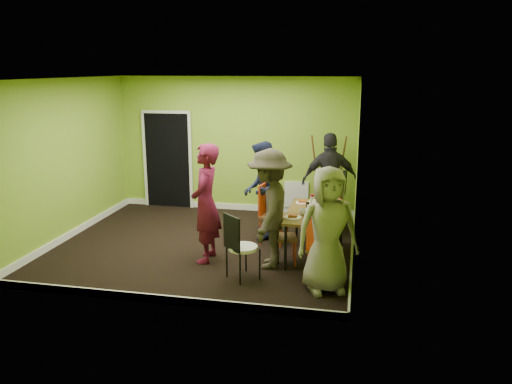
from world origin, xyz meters
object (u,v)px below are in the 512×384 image
at_px(chair_back_end, 332,188).
at_px(chair_left_far, 269,210).
at_px(chair_bentwood, 239,244).
at_px(person_left_far, 261,190).
at_px(blue_bottle, 333,213).
at_px(person_back_end, 330,181).
at_px(thermos, 312,204).
at_px(person_left_near, 269,209).
at_px(easel, 328,179).
at_px(orange_bottle, 312,207).
at_px(chair_left_near, 280,232).
at_px(person_standing, 206,203).
at_px(chair_front_end, 322,245).
at_px(person_front_end, 328,230).
at_px(dining_table, 316,215).

bearing_deg(chair_back_end, chair_left_far, 55.21).
relative_size(chair_bentwood, person_left_far, 0.56).
bearing_deg(blue_bottle, person_back_end, 94.50).
distance_m(thermos, person_left_near, 0.80).
xyz_separation_m(easel, orange_bottle, (-0.14, -1.83, -0.06)).
xyz_separation_m(chair_left_near, person_left_near, (-0.14, -0.14, 0.40)).
relative_size(chair_left_far, orange_bottle, 12.82).
xyz_separation_m(person_standing, person_left_far, (0.64, 1.25, -0.07)).
distance_m(orange_bottle, person_back_end, 1.48).
distance_m(thermos, person_left_far, 1.21).
relative_size(chair_front_end, orange_bottle, 12.08).
bearing_deg(chair_back_end, person_standing, 60.16).
bearing_deg(easel, chair_back_end, -78.45).
height_order(easel, thermos, easel).
xyz_separation_m(chair_left_far, chair_back_end, (1.01, 0.89, 0.22)).
xyz_separation_m(blue_bottle, person_back_end, (-0.16, 1.98, 0.05)).
bearing_deg(thermos, chair_bentwood, -129.51).
bearing_deg(chair_back_end, person_front_end, 105.67).
distance_m(dining_table, chair_back_end, 1.41).
xyz_separation_m(thermos, person_standing, (-1.59, -0.51, 0.06)).
relative_size(chair_back_end, person_standing, 0.61).
distance_m(chair_front_end, orange_bottle, 1.18).
relative_size(easel, orange_bottle, 21.33).
relative_size(blue_bottle, person_front_end, 0.12).
relative_size(chair_back_end, chair_front_end, 1.17).
height_order(chair_left_near, person_left_near, person_left_near).
bearing_deg(chair_front_end, person_left_far, 145.23).
relative_size(orange_bottle, person_back_end, 0.04).
xyz_separation_m(person_left_near, person_back_end, (0.78, 2.14, -0.01)).
height_order(chair_bentwood, person_standing, person_standing).
height_order(chair_left_far, orange_bottle, chair_left_far).
bearing_deg(thermos, chair_left_near, -137.99).
bearing_deg(chair_left_near, person_standing, -98.28).
relative_size(easel, person_back_end, 0.96).
bearing_deg(chair_front_end, chair_left_near, 160.70).
bearing_deg(person_back_end, orange_bottle, 66.48).
distance_m(dining_table, person_back_end, 1.60).
height_order(chair_back_end, chair_front_end, chair_back_end).
relative_size(thermos, blue_bottle, 1.20).
relative_size(chair_bentwood, person_front_end, 0.56).
bearing_deg(person_front_end, chair_left_near, 111.91).
distance_m(easel, person_back_end, 0.38).
distance_m(dining_table, person_standing, 1.76).
height_order(blue_bottle, person_back_end, person_back_end).
height_order(dining_table, easel, easel).
xyz_separation_m(chair_left_near, person_front_end, (0.77, -0.83, 0.36)).
relative_size(chair_back_end, chair_bentwood, 1.17).
bearing_deg(orange_bottle, person_left_far, 147.55).
bearing_deg(person_left_far, chair_left_near, 18.62).
bearing_deg(easel, person_back_end, -80.33).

